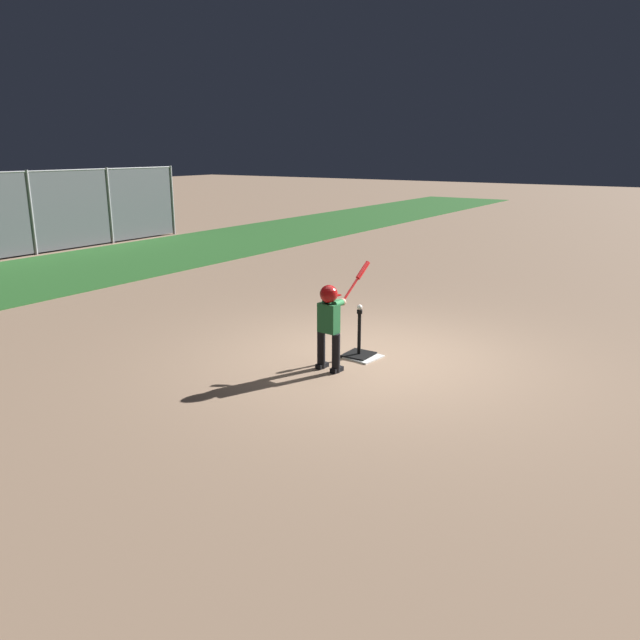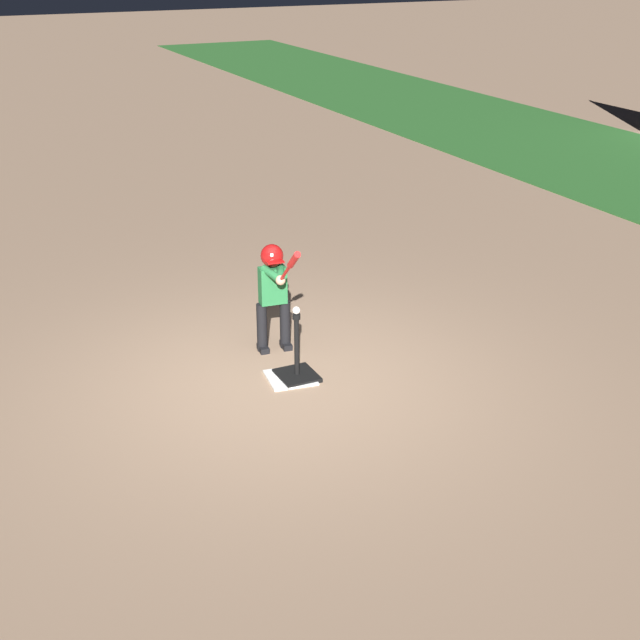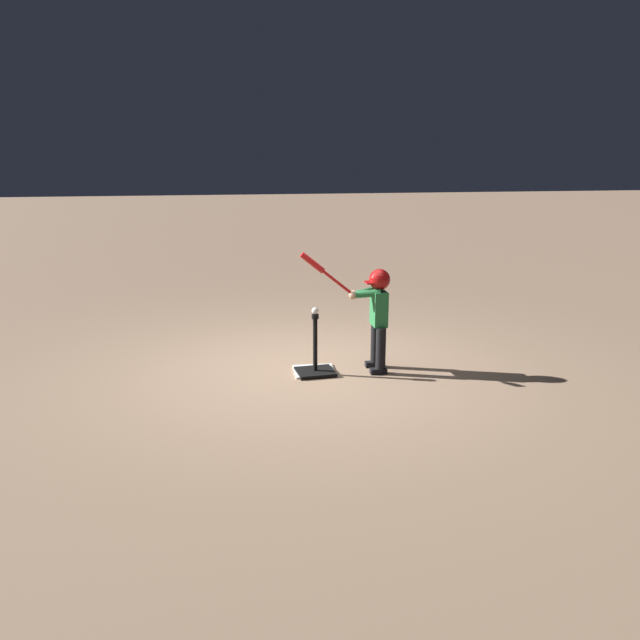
# 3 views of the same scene
# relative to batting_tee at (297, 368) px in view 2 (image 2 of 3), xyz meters

# --- Properties ---
(ground_plane) EXTENTS (90.00, 90.00, 0.00)m
(ground_plane) POSITION_rel_batting_tee_xyz_m (0.07, -0.19, -0.10)
(ground_plane) COLOR #93755B
(home_plate) EXTENTS (0.49, 0.49, 0.02)m
(home_plate) POSITION_rel_batting_tee_xyz_m (-0.01, -0.07, -0.09)
(home_plate) COLOR white
(home_plate) RESTS_ON ground_plane
(batting_tee) EXTENTS (0.40, 0.36, 0.67)m
(batting_tee) POSITION_rel_batting_tee_xyz_m (0.00, 0.00, 0.00)
(batting_tee) COLOR black
(batting_tee) RESTS_ON ground_plane
(batter_child) EXTENTS (0.97, 0.36, 1.33)m
(batter_child) POSITION_rel_batting_tee_xyz_m (-0.66, 0.05, 0.62)
(batter_child) COLOR black
(batter_child) RESTS_ON ground_plane
(baseball) EXTENTS (0.07, 0.07, 0.07)m
(baseball) POSITION_rel_batting_tee_xyz_m (0.00, 0.00, 0.60)
(baseball) COLOR white
(baseball) RESTS_ON batting_tee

